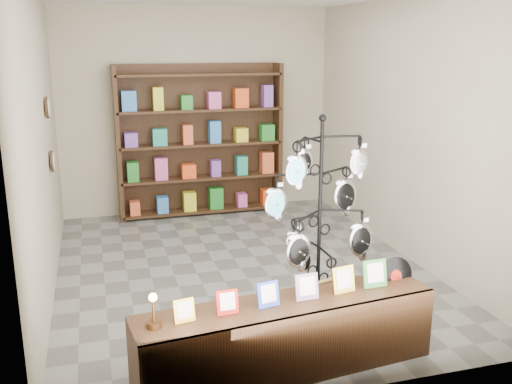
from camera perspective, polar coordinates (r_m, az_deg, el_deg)
ground at (r=6.55m, az=-1.58°, el=-7.63°), size 5.00×5.00×0.00m
room_envelope at (r=6.09m, az=-1.70°, el=8.69°), size 5.00×5.00×5.00m
display_tree at (r=4.85m, az=6.41°, el=-1.85°), size 0.99×0.94×1.93m
front_shelf at (r=4.54m, az=3.12°, el=-14.24°), size 2.40×0.74×0.84m
back_shelving at (r=8.43m, az=-5.57°, el=4.68°), size 2.42×0.36×2.20m
wall_clocks at (r=6.76m, az=-19.94°, el=5.41°), size 0.03×0.24×0.84m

